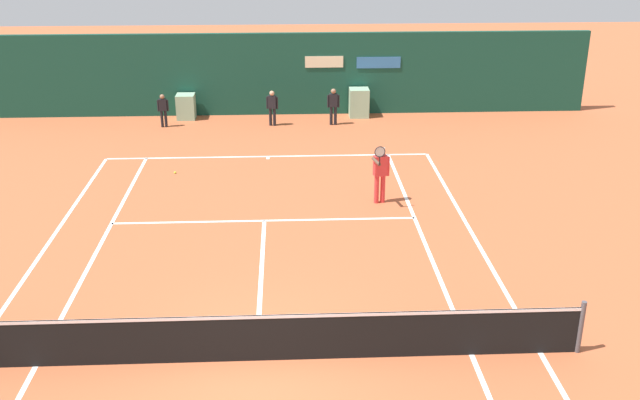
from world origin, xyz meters
name	(u,v)px	position (x,y,z in m)	size (l,w,h in m)	color
ground_plane	(257,343)	(0.00, 0.58, 0.00)	(80.00, 80.00, 0.01)	#B25633
tennis_net	(255,337)	(0.00, 0.00, 0.51)	(12.10, 0.10, 1.07)	#4C4C51
sponsor_back_wall	(270,76)	(0.03, 16.97, 1.54)	(25.00, 1.02, 3.18)	#144233
player_on_baseline	(380,170)	(3.19, 7.51, 0.97)	(0.52, 0.76, 1.84)	red
ball_kid_right_post	(272,106)	(0.11, 15.35, 0.77)	(0.44, 0.22, 1.33)	black
ball_kid_left_post	(163,108)	(-3.94, 15.35, 0.72)	(0.42, 0.18, 1.24)	black
ball_kid_centre_post	(333,104)	(2.40, 15.35, 0.80)	(0.46, 0.19, 1.38)	black
tennis_ball_mid_court	(175,172)	(-2.85, 10.19, 0.03)	(0.07, 0.07, 0.07)	#CCE033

